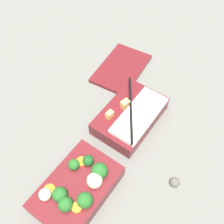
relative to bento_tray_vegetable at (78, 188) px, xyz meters
The scene contains 5 objects.
ground_plane 0.13m from the bento_tray_vegetable, ahead, with size 3.00×3.00×0.00m, color slate.
bento_tray_vegetable is the anchor object (origin of this frame).
bento_tray_rice 0.25m from the bento_tray_vegetable, ahead, with size 0.21×0.14×0.07m.
bento_lid 0.44m from the bento_tray_vegetable, 20.45° to the left, with size 0.21×0.13×0.01m, color maroon.
pebble_2 0.24m from the bento_tray_vegetable, 48.95° to the right, with size 0.03×0.03×0.03m, color #595651.
Camera 1 is at (-0.26, -0.21, 0.65)m, focal length 42.00 mm.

